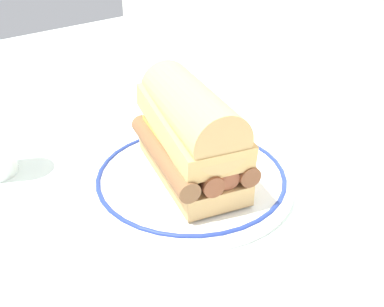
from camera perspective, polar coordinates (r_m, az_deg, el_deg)
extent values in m
plane|color=white|center=(0.58, -2.97, -4.98)|extent=(1.50, 1.50, 0.00)
cylinder|color=white|center=(0.59, 0.00, -3.25)|extent=(0.26, 0.26, 0.01)
torus|color=navy|center=(0.59, 0.00, -2.76)|extent=(0.24, 0.24, 0.01)
cube|color=tan|center=(0.58, 0.00, -1.44)|extent=(0.19, 0.13, 0.03)
cylinder|color=brown|center=(0.56, -3.24, 0.04)|extent=(0.17, 0.07, 0.02)
cylinder|color=brown|center=(0.56, -1.07, 0.50)|extent=(0.17, 0.07, 0.02)
cylinder|color=brown|center=(0.57, 1.05, 0.95)|extent=(0.17, 0.07, 0.02)
cylinder|color=brown|center=(0.58, 3.12, 1.38)|extent=(0.17, 0.07, 0.02)
cube|color=#EFC64C|center=(0.56, 0.00, 2.04)|extent=(0.16, 0.11, 0.01)
cube|color=tan|center=(0.55, 0.00, 3.64)|extent=(0.19, 0.13, 0.05)
cylinder|color=tan|center=(0.54, 0.00, 5.04)|extent=(0.19, 0.11, 0.07)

